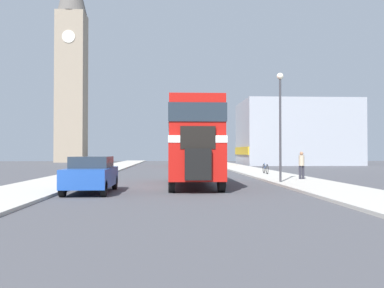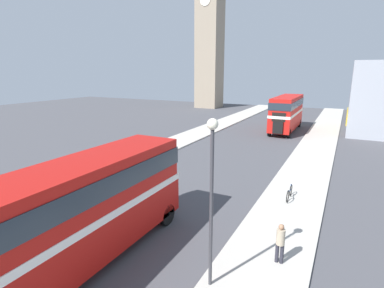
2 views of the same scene
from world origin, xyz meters
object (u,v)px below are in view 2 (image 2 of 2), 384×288
Objects in this scene: double_decker_bus at (91,202)px; pedestrian_walking at (280,241)px; bus_distant at (287,111)px; bicycle_on_pavement at (289,193)px; church_tower at (210,17)px; street_lamp at (212,181)px.

pedestrian_walking is at bearing 23.96° from double_decker_bus.
bus_distant reaches higher than double_decker_bus.
bus_distant is at bearing 86.71° from double_decker_bus.
bicycle_on_pavement is at bearing 96.49° from pedestrian_walking.
church_tower reaches higher than bus_distant.
pedestrian_walking is at bearing -83.51° from bicycle_on_pavement.
double_decker_bus is 1.61× the size of street_lamp.
bus_distant is 28.24m from pedestrian_walking.
double_decker_bus is at bearing -93.29° from bus_distant.
bus_distant is 30.31m from street_lamp.
street_lamp is at bearing 7.22° from double_decker_bus.
double_decker_bus is 11.23m from bicycle_on_pavement.
street_lamp is (-1.16, -8.71, 3.47)m from bicycle_on_pavement.
street_lamp reaches higher than pedestrian_walking.
church_tower reaches higher than street_lamp.
bus_distant is at bearing 100.00° from pedestrian_walking.
bus_distant is at bearing 95.71° from street_lamp.
bus_distant is (1.77, 30.73, 0.11)m from double_decker_bus.
double_decker_bus is 30.78m from bus_distant.
pedestrian_walking is 55.55m from church_tower.
bus_distant is 6.05× the size of pedestrian_walking.
bicycle_on_pavement is at bearing -60.04° from church_tower.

